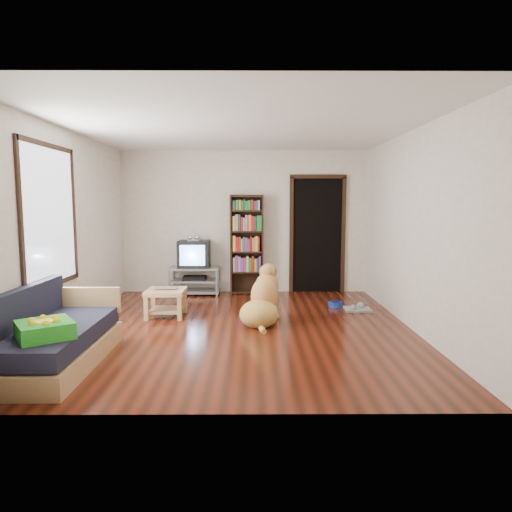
{
  "coord_description": "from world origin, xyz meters",
  "views": [
    {
      "loc": [
        0.17,
        -5.92,
        1.65
      ],
      "look_at": [
        0.21,
        0.54,
        0.9
      ],
      "focal_mm": 32.0,
      "sensor_mm": 36.0,
      "label": 1
    }
  ],
  "objects_px": {
    "dog_bowl": "(335,304)",
    "coffee_table": "(166,298)",
    "green_cushion": "(45,330)",
    "grey_rag": "(358,309)",
    "tv_stand": "(195,280)",
    "sofa": "(54,340)",
    "laptop": "(165,289)",
    "bookshelf": "(247,239)",
    "crt_tv": "(194,254)",
    "dog": "(263,301)"
  },
  "relations": [
    {
      "from": "grey_rag",
      "to": "dog",
      "type": "distance_m",
      "value": 1.69
    },
    {
      "from": "laptop",
      "to": "coffee_table",
      "type": "relative_size",
      "value": 0.63
    },
    {
      "from": "green_cushion",
      "to": "dog_bowl",
      "type": "relative_size",
      "value": 2.08
    },
    {
      "from": "tv_stand",
      "to": "crt_tv",
      "type": "relative_size",
      "value": 1.55
    },
    {
      "from": "grey_rag",
      "to": "bookshelf",
      "type": "xyz_separation_m",
      "value": [
        -1.73,
        1.36,
        0.99
      ]
    },
    {
      "from": "laptop",
      "to": "sofa",
      "type": "distance_m",
      "value": 2.11
    },
    {
      "from": "green_cushion",
      "to": "coffee_table",
      "type": "height_order",
      "value": "green_cushion"
    },
    {
      "from": "dog_bowl",
      "to": "tv_stand",
      "type": "height_order",
      "value": "tv_stand"
    },
    {
      "from": "tv_stand",
      "to": "dog",
      "type": "xyz_separation_m",
      "value": [
        1.2,
        -2.01,
        0.04
      ]
    },
    {
      "from": "green_cushion",
      "to": "bookshelf",
      "type": "xyz_separation_m",
      "value": [
        1.8,
        4.17,
        0.5
      ]
    },
    {
      "from": "crt_tv",
      "to": "dog",
      "type": "xyz_separation_m",
      "value": [
        1.2,
        -2.03,
        -0.44
      ]
    },
    {
      "from": "crt_tv",
      "to": "coffee_table",
      "type": "distance_m",
      "value": 1.73
    },
    {
      "from": "dog",
      "to": "crt_tv",
      "type": "bearing_deg",
      "value": 120.58
    },
    {
      "from": "dog_bowl",
      "to": "coffee_table",
      "type": "relative_size",
      "value": 0.4
    },
    {
      "from": "bookshelf",
      "to": "tv_stand",
      "type": "bearing_deg",
      "value": -174.37
    },
    {
      "from": "dog_bowl",
      "to": "sofa",
      "type": "xyz_separation_m",
      "value": [
        -3.36,
        -2.62,
        0.22
      ]
    },
    {
      "from": "dog",
      "to": "laptop",
      "type": "bearing_deg",
      "value": 166.4
    },
    {
      "from": "grey_rag",
      "to": "sofa",
      "type": "height_order",
      "value": "sofa"
    },
    {
      "from": "laptop",
      "to": "dog_bowl",
      "type": "height_order",
      "value": "laptop"
    },
    {
      "from": "tv_stand",
      "to": "sofa",
      "type": "relative_size",
      "value": 0.5
    },
    {
      "from": "green_cushion",
      "to": "crt_tv",
      "type": "distance_m",
      "value": 4.19
    },
    {
      "from": "tv_stand",
      "to": "bookshelf",
      "type": "relative_size",
      "value": 0.5
    },
    {
      "from": "grey_rag",
      "to": "tv_stand",
      "type": "xyz_separation_m",
      "value": [
        -2.68,
        1.26,
        0.25
      ]
    },
    {
      "from": "grey_rag",
      "to": "tv_stand",
      "type": "relative_size",
      "value": 0.44
    },
    {
      "from": "bookshelf",
      "to": "sofa",
      "type": "distance_m",
      "value": 4.26
    },
    {
      "from": "sofa",
      "to": "dog",
      "type": "distance_m",
      "value": 2.71
    },
    {
      "from": "green_cushion",
      "to": "coffee_table",
      "type": "distance_m",
      "value": 2.53
    },
    {
      "from": "sofa",
      "to": "tv_stand",
      "type": "bearing_deg",
      "value": 74.98
    },
    {
      "from": "dog_bowl",
      "to": "sofa",
      "type": "bearing_deg",
      "value": -142.05
    },
    {
      "from": "dog_bowl",
      "to": "coffee_table",
      "type": "height_order",
      "value": "coffee_table"
    },
    {
      "from": "dog_bowl",
      "to": "sofa",
      "type": "relative_size",
      "value": 0.12
    },
    {
      "from": "green_cushion",
      "to": "grey_rag",
      "type": "xyz_separation_m",
      "value": [
        3.53,
        2.81,
        -0.48
      ]
    },
    {
      "from": "bookshelf",
      "to": "crt_tv",
      "type": "bearing_deg",
      "value": -175.68
    },
    {
      "from": "sofa",
      "to": "dog",
      "type": "bearing_deg",
      "value": 36.77
    },
    {
      "from": "crt_tv",
      "to": "coffee_table",
      "type": "relative_size",
      "value": 1.05
    },
    {
      "from": "laptop",
      "to": "bookshelf",
      "type": "relative_size",
      "value": 0.19
    },
    {
      "from": "green_cushion",
      "to": "tv_stand",
      "type": "relative_size",
      "value": 0.51
    },
    {
      "from": "sofa",
      "to": "coffee_table",
      "type": "relative_size",
      "value": 3.27
    },
    {
      "from": "green_cushion",
      "to": "laptop",
      "type": "relative_size",
      "value": 1.32
    },
    {
      "from": "laptop",
      "to": "sofa",
      "type": "relative_size",
      "value": 0.19
    },
    {
      "from": "tv_stand",
      "to": "crt_tv",
      "type": "distance_m",
      "value": 0.47
    },
    {
      "from": "crt_tv",
      "to": "coffee_table",
      "type": "bearing_deg",
      "value": -97.11
    },
    {
      "from": "laptop",
      "to": "crt_tv",
      "type": "relative_size",
      "value": 0.6
    },
    {
      "from": "laptop",
      "to": "grey_rag",
      "type": "height_order",
      "value": "laptop"
    },
    {
      "from": "green_cushion",
      "to": "crt_tv",
      "type": "height_order",
      "value": "crt_tv"
    },
    {
      "from": "tv_stand",
      "to": "coffee_table",
      "type": "relative_size",
      "value": 1.64
    },
    {
      "from": "laptop",
      "to": "grey_rag",
      "type": "distance_m",
      "value": 2.95
    },
    {
      "from": "dog_bowl",
      "to": "laptop",
      "type": "bearing_deg",
      "value": -165.8
    },
    {
      "from": "dog_bowl",
      "to": "dog",
      "type": "xyz_separation_m",
      "value": [
        -1.19,
        -1.0,
        0.27
      ]
    },
    {
      "from": "green_cushion",
      "to": "tv_stand",
      "type": "height_order",
      "value": "green_cushion"
    }
  ]
}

